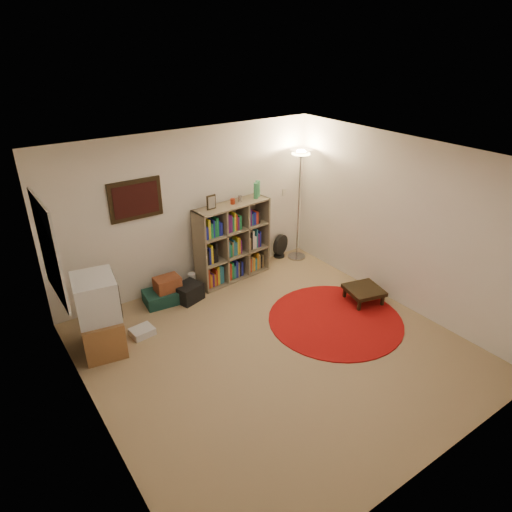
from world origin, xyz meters
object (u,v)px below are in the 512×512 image
Objects in this scene: bookshelf at (231,243)px; suitcase at (165,296)px; floor_fan at (280,246)px; floor_lamp at (300,169)px; tv_stand at (99,315)px; side_table at (364,291)px.

bookshelf is 2.36× the size of suitcase.
bookshelf is 1.23m from floor_fan.
bookshelf is 0.79× the size of floor_lamp.
floor_fan is at bearing 140.44° from floor_lamp.
floor_lamp is 3.00× the size of suitcase.
bookshelf is 2.49m from tv_stand.
suitcase is at bearing -179.12° from floor_lamp.
floor_fan is 1.97m from side_table.
floor_fan reaches higher than suitcase.
bookshelf is 2.23m from side_table.
side_table is (-0.14, -1.78, -1.46)m from floor_lamp.
suitcase is 3.04m from side_table.
side_table is (3.64, -1.15, -0.31)m from tv_stand.
floor_fan is 3.65m from tv_stand.
floor_fan is at bearing 22.61° from tv_stand.
floor_fan reaches higher than side_table.
side_table reaches higher than suitcase.
floor_lamp is 2.30m from side_table.
floor_lamp is at bearing -59.91° from floor_fan.
side_table is at bearing -28.43° from suitcase.
bookshelf reaches higher than suitcase.
side_table is (1.24, -1.81, -0.44)m from bookshelf.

